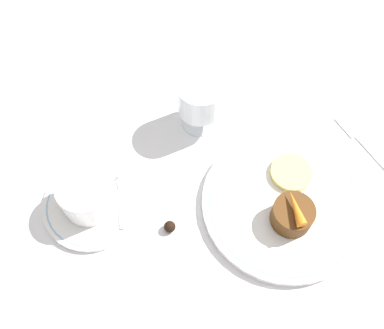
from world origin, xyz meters
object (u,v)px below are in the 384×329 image
object	(u,v)px
dinner_plate	(284,203)
dessert_cake	(292,215)
fork	(365,145)
coffee_cup	(86,194)
wine_glass	(200,99)

from	to	relation	value
dinner_plate	dessert_cake	xyz separation A→B (m)	(-0.01, -0.03, 0.02)
dinner_plate	dessert_cake	world-z (taller)	dessert_cake
fork	dessert_cake	world-z (taller)	dessert_cake
coffee_cup	fork	world-z (taller)	coffee_cup
dinner_plate	dessert_cake	bearing A→B (deg)	-113.84
coffee_cup	dessert_cake	world-z (taller)	coffee_cup
coffee_cup	fork	bearing A→B (deg)	-21.35
dinner_plate	coffee_cup	world-z (taller)	coffee_cup
dinner_plate	fork	xyz separation A→B (m)	(0.19, 0.00, -0.01)
dinner_plate	fork	distance (m)	0.19
fork	dinner_plate	bearing A→B (deg)	-178.62
dessert_cake	fork	bearing A→B (deg)	9.08
dinner_plate	coffee_cup	distance (m)	0.31
dinner_plate	wine_glass	size ratio (longest dim) A/B	2.56
dinner_plate	coffee_cup	bearing A→B (deg)	144.88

